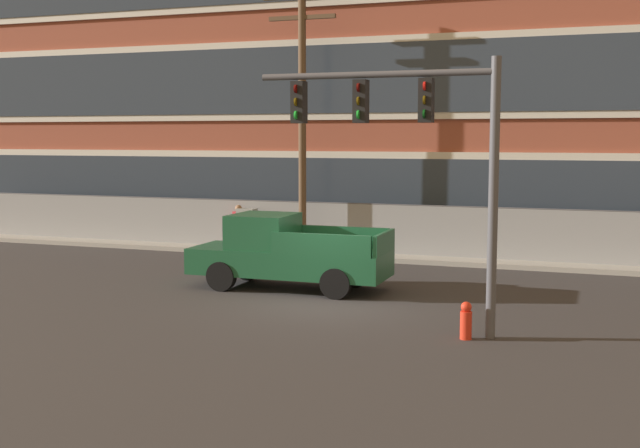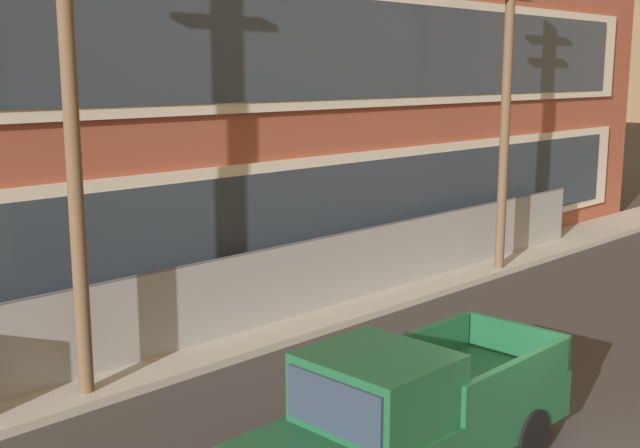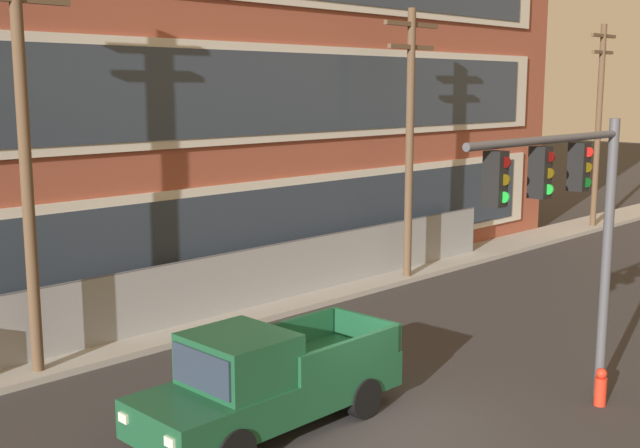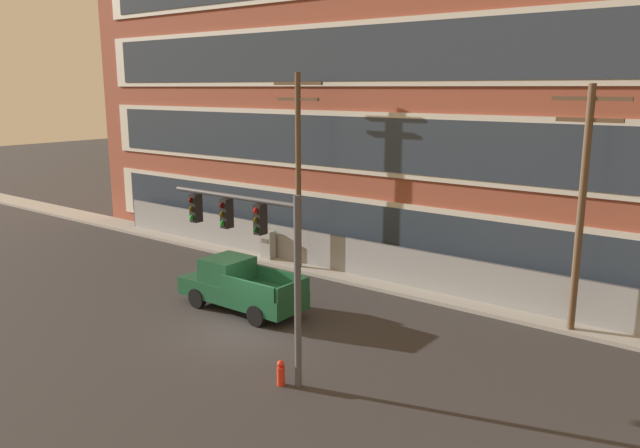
# 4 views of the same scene
# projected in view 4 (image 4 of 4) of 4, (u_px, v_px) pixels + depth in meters

# --- Properties ---
(ground_plane) EXTENTS (160.00, 160.00, 0.00)m
(ground_plane) POSITION_uv_depth(u_px,v_px,m) (245.00, 331.00, 22.55)
(ground_plane) COLOR #333030
(sidewalk_building_side) EXTENTS (80.00, 1.94, 0.16)m
(sidewalk_building_side) POSITION_uv_depth(u_px,v_px,m) (364.00, 279.00, 28.45)
(sidewalk_building_side) COLOR #9E9B93
(sidewalk_building_side) RESTS_ON ground
(brick_mill_building) EXTENTS (41.83, 11.50, 20.18)m
(brick_mill_building) POSITION_uv_depth(u_px,v_px,m) (437.00, 57.00, 31.30)
(brick_mill_building) COLOR brown
(brick_mill_building) RESTS_ON ground
(chain_link_fence) EXTENTS (31.43, 0.06, 1.85)m
(chain_link_fence) POSITION_uv_depth(u_px,v_px,m) (339.00, 255.00, 29.22)
(chain_link_fence) COLOR gray
(chain_link_fence) RESTS_ON ground
(traffic_signal_mast) EXTENTS (5.14, 0.43, 5.71)m
(traffic_signal_mast) POSITION_uv_depth(u_px,v_px,m) (255.00, 241.00, 18.47)
(traffic_signal_mast) COLOR #4C4C51
(traffic_signal_mast) RESTS_ON ground
(pickup_truck_dark_green) EXTENTS (5.45, 2.02, 2.02)m
(pickup_truck_dark_green) POSITION_uv_depth(u_px,v_px,m) (239.00, 286.00, 24.53)
(pickup_truck_dark_green) COLOR #194C2D
(pickup_truck_dark_green) RESTS_ON ground
(utility_pole_near_corner) EXTENTS (2.79, 0.26, 9.29)m
(utility_pole_near_corner) POSITION_uv_depth(u_px,v_px,m) (298.00, 163.00, 29.02)
(utility_pole_near_corner) COLOR brown
(utility_pole_near_corner) RESTS_ON ground
(utility_pole_midblock) EXTENTS (2.55, 0.26, 8.76)m
(utility_pole_midblock) POSITION_uv_depth(u_px,v_px,m) (582.00, 200.00, 21.34)
(utility_pole_midblock) COLOR brown
(utility_pole_midblock) RESTS_ON ground
(electrical_cabinet) EXTENTS (0.64, 0.48, 1.57)m
(electrical_cabinet) POSITION_uv_depth(u_px,v_px,m) (268.00, 246.00, 31.45)
(electrical_cabinet) COLOR #939993
(electrical_cabinet) RESTS_ON ground
(pedestrian_near_cabinet) EXTENTS (0.46, 0.36, 1.69)m
(pedestrian_near_cabinet) POSITION_uv_depth(u_px,v_px,m) (264.00, 241.00, 31.65)
(pedestrian_near_cabinet) COLOR #B7932D
(pedestrian_near_cabinet) RESTS_ON ground
(fire_hydrant) EXTENTS (0.24, 0.24, 0.78)m
(fire_hydrant) POSITION_uv_depth(u_px,v_px,m) (281.00, 373.00, 18.38)
(fire_hydrant) COLOR red
(fire_hydrant) RESTS_ON ground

